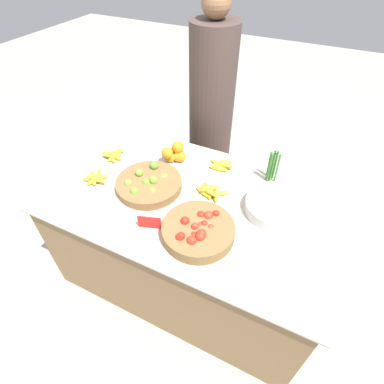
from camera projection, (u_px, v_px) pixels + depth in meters
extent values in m
plane|color=#ADA599|center=(192.00, 269.00, 2.31)|extent=(12.00, 12.00, 0.00)
cube|color=olive|center=(192.00, 239.00, 2.05)|extent=(1.65, 0.99, 0.76)
cube|color=#BCB29E|center=(192.00, 199.00, 1.79)|extent=(1.71, 1.03, 0.01)
cylinder|color=olive|center=(149.00, 184.00, 1.83)|extent=(0.40, 0.40, 0.05)
sphere|color=#89BC42|center=(128.00, 183.00, 1.79)|extent=(0.05, 0.05, 0.05)
sphere|color=#89BC42|center=(150.00, 184.00, 1.83)|extent=(0.04, 0.04, 0.04)
sphere|color=#7AB238|center=(139.00, 173.00, 1.85)|extent=(0.05, 0.05, 0.05)
sphere|color=#6BA333|center=(146.00, 182.00, 1.81)|extent=(0.05, 0.05, 0.05)
sphere|color=#89BC42|center=(154.00, 178.00, 1.88)|extent=(0.05, 0.05, 0.05)
sphere|color=#6BA333|center=(135.00, 192.00, 1.75)|extent=(0.05, 0.05, 0.05)
sphere|color=#89BC42|center=(164.00, 177.00, 1.86)|extent=(0.05, 0.05, 0.05)
sphere|color=#7AB238|center=(147.00, 187.00, 1.81)|extent=(0.05, 0.05, 0.05)
sphere|color=#7AB238|center=(152.00, 191.00, 1.76)|extent=(0.04, 0.04, 0.04)
sphere|color=#6BA333|center=(146.00, 184.00, 1.82)|extent=(0.04, 0.04, 0.04)
sphere|color=#6BA333|center=(154.00, 165.00, 1.89)|extent=(0.05, 0.05, 0.05)
sphere|color=#7AB238|center=(154.00, 180.00, 1.80)|extent=(0.05, 0.05, 0.05)
cylinder|color=olive|center=(198.00, 231.00, 1.56)|extent=(0.38, 0.38, 0.07)
sphere|color=red|center=(180.00, 237.00, 1.48)|extent=(0.05, 0.05, 0.05)
sphere|color=red|center=(201.00, 215.00, 1.60)|extent=(0.05, 0.05, 0.05)
sphere|color=red|center=(200.00, 227.00, 1.56)|extent=(0.05, 0.05, 0.05)
sphere|color=red|center=(192.00, 241.00, 1.46)|extent=(0.05, 0.05, 0.05)
sphere|color=red|center=(203.00, 232.00, 1.52)|extent=(0.04, 0.04, 0.04)
sphere|color=red|center=(201.00, 230.00, 1.57)|extent=(0.05, 0.05, 0.05)
sphere|color=red|center=(216.00, 222.00, 1.59)|extent=(0.04, 0.04, 0.04)
sphere|color=red|center=(204.00, 224.00, 1.55)|extent=(0.04, 0.04, 0.04)
sphere|color=red|center=(211.00, 228.00, 1.54)|extent=(0.04, 0.04, 0.04)
sphere|color=red|center=(181.00, 236.00, 1.48)|extent=(0.04, 0.04, 0.04)
sphere|color=red|center=(208.00, 216.00, 1.59)|extent=(0.05, 0.05, 0.05)
sphere|color=red|center=(193.00, 236.00, 1.52)|extent=(0.04, 0.04, 0.04)
sphere|color=red|center=(194.00, 236.00, 1.51)|extent=(0.04, 0.04, 0.04)
sphere|color=red|center=(195.00, 226.00, 1.52)|extent=(0.04, 0.04, 0.04)
sphere|color=red|center=(217.00, 231.00, 1.54)|extent=(0.05, 0.05, 0.05)
sphere|color=red|center=(185.00, 221.00, 1.56)|extent=(0.05, 0.05, 0.05)
sphere|color=red|center=(190.00, 229.00, 1.56)|extent=(0.04, 0.04, 0.04)
sphere|color=red|center=(216.00, 214.00, 1.59)|extent=(0.04, 0.04, 0.04)
sphere|color=red|center=(200.00, 237.00, 1.48)|extent=(0.05, 0.05, 0.05)
sphere|color=red|center=(201.00, 234.00, 1.48)|extent=(0.05, 0.05, 0.05)
sphere|color=orange|center=(169.00, 154.00, 2.05)|extent=(0.08, 0.08, 0.08)
sphere|color=orange|center=(170.00, 154.00, 2.04)|extent=(0.08, 0.08, 0.08)
sphere|color=orange|center=(180.00, 157.00, 2.02)|extent=(0.07, 0.07, 0.07)
sphere|color=orange|center=(179.00, 154.00, 2.05)|extent=(0.07, 0.07, 0.07)
sphere|color=orange|center=(178.00, 157.00, 2.03)|extent=(0.07, 0.07, 0.07)
sphere|color=orange|center=(171.00, 158.00, 2.02)|extent=(0.07, 0.07, 0.07)
sphere|color=orange|center=(167.00, 153.00, 1.96)|extent=(0.08, 0.08, 0.08)
sphere|color=orange|center=(178.00, 147.00, 2.00)|extent=(0.08, 0.08, 0.08)
cylinder|color=silver|center=(276.00, 207.00, 1.68)|extent=(0.35, 0.35, 0.07)
cube|color=red|center=(149.00, 222.00, 1.59)|extent=(0.12, 0.05, 0.08)
cylinder|color=#428438|center=(272.00, 168.00, 1.83)|extent=(0.01, 0.01, 0.21)
cylinder|color=#4C8E42|center=(273.00, 168.00, 1.83)|extent=(0.01, 0.01, 0.21)
cylinder|color=#428438|center=(271.00, 167.00, 1.83)|extent=(0.01, 0.01, 0.21)
cylinder|color=#4C8E42|center=(277.00, 168.00, 1.82)|extent=(0.01, 0.01, 0.21)
cylinder|color=#4C8E42|center=(272.00, 168.00, 1.83)|extent=(0.01, 0.01, 0.21)
cylinder|color=#428438|center=(272.00, 164.00, 1.85)|extent=(0.01, 0.01, 0.21)
cylinder|color=#428438|center=(270.00, 168.00, 1.82)|extent=(0.01, 0.01, 0.21)
cylinder|color=#428438|center=(269.00, 166.00, 1.84)|extent=(0.01, 0.01, 0.21)
cylinder|color=#428438|center=(275.00, 165.00, 1.85)|extent=(0.01, 0.01, 0.21)
ellipsoid|color=yellow|center=(93.00, 178.00, 1.89)|extent=(0.14, 0.13, 0.03)
ellipsoid|color=yellow|center=(97.00, 180.00, 1.88)|extent=(0.09, 0.14, 0.03)
ellipsoid|color=yellow|center=(93.00, 178.00, 1.89)|extent=(0.12, 0.11, 0.04)
ellipsoid|color=yellow|center=(98.00, 175.00, 1.88)|extent=(0.09, 0.12, 0.03)
ellipsoid|color=yellow|center=(96.00, 179.00, 1.86)|extent=(0.15, 0.04, 0.03)
ellipsoid|color=yellow|center=(222.00, 164.00, 2.00)|extent=(0.14, 0.03, 0.03)
ellipsoid|color=yellow|center=(220.00, 164.00, 2.00)|extent=(0.16, 0.06, 0.03)
ellipsoid|color=yellow|center=(219.00, 166.00, 1.98)|extent=(0.12, 0.07, 0.03)
ellipsoid|color=yellow|center=(218.00, 168.00, 1.97)|extent=(0.13, 0.04, 0.03)
ellipsoid|color=yellow|center=(223.00, 164.00, 1.96)|extent=(0.13, 0.03, 0.03)
ellipsoid|color=yellow|center=(223.00, 162.00, 1.97)|extent=(0.13, 0.09, 0.03)
ellipsoid|color=yellow|center=(114.00, 157.00, 2.06)|extent=(0.12, 0.04, 0.03)
ellipsoid|color=yellow|center=(110.00, 155.00, 2.07)|extent=(0.13, 0.04, 0.03)
ellipsoid|color=yellow|center=(115.00, 156.00, 2.06)|extent=(0.05, 0.13, 0.03)
ellipsoid|color=yellow|center=(112.00, 157.00, 2.05)|extent=(0.13, 0.10, 0.03)
ellipsoid|color=yellow|center=(114.00, 158.00, 2.05)|extent=(0.06, 0.11, 0.03)
ellipsoid|color=yellow|center=(109.00, 155.00, 2.04)|extent=(0.11, 0.03, 0.03)
ellipsoid|color=yellow|center=(116.00, 152.00, 2.07)|extent=(0.09, 0.12, 0.03)
ellipsoid|color=yellow|center=(216.00, 194.00, 1.79)|extent=(0.15, 0.11, 0.03)
ellipsoid|color=yellow|center=(210.00, 192.00, 1.80)|extent=(0.07, 0.13, 0.03)
ellipsoid|color=yellow|center=(207.00, 188.00, 1.82)|extent=(0.10, 0.11, 0.03)
ellipsoid|color=yellow|center=(204.00, 193.00, 1.80)|extent=(0.13, 0.08, 0.03)
ellipsoid|color=yellow|center=(216.00, 195.00, 1.78)|extent=(0.07, 0.12, 0.03)
ellipsoid|color=yellow|center=(210.00, 188.00, 1.78)|extent=(0.11, 0.10, 0.03)
ellipsoid|color=yellow|center=(209.00, 191.00, 1.77)|extent=(0.14, 0.08, 0.03)
cylinder|color=#473833|center=(211.00, 122.00, 2.47)|extent=(0.35, 0.35, 1.50)
sphere|color=#896042|center=(216.00, 3.00, 1.89)|extent=(0.19, 0.19, 0.19)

